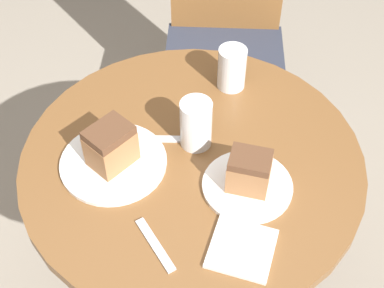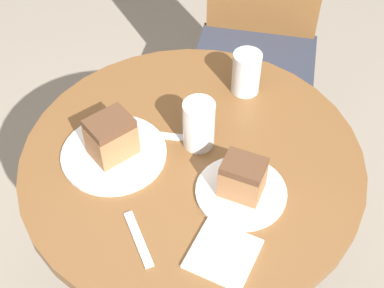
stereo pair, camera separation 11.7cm
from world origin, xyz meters
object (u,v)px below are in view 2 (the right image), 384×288
at_px(cake_slice_far, 243,177).
at_px(plate_near, 114,153).
at_px(plate_far, 241,192).
at_px(cake_slice_near, 111,137).
at_px(chair, 256,45).
at_px(glass_water, 246,74).
at_px(glass_lemonade, 199,126).

bearing_deg(cake_slice_far, plate_near, 168.17).
bearing_deg(plate_far, cake_slice_near, 168.17).
xyz_separation_m(chair, cake_slice_near, (-0.28, -0.76, 0.29)).
bearing_deg(chair, glass_water, -88.96).
distance_m(glass_lemonade, glass_water, 0.22).
bearing_deg(plate_far, cake_slice_far, -153.43).
height_order(plate_far, cake_slice_far, cake_slice_far).
relative_size(cake_slice_far, glass_lemonade, 0.83).
distance_m(plate_near, cake_slice_near, 0.05).
bearing_deg(cake_slice_near, plate_far, -11.83).
height_order(chair, cake_slice_far, chair).
xyz_separation_m(cake_slice_near, glass_water, (0.27, 0.27, -0.01)).
relative_size(chair, glass_water, 8.72).
height_order(cake_slice_near, glass_water, same).
relative_size(plate_near, glass_water, 2.13).
bearing_deg(plate_far, glass_water, 94.21).
bearing_deg(glass_water, cake_slice_far, -85.79).
xyz_separation_m(chair, cake_slice_far, (0.01, -0.82, 0.28)).
bearing_deg(glass_water, plate_near, -135.27).
xyz_separation_m(plate_near, cake_slice_near, (0.00, 0.00, 0.05)).
bearing_deg(glass_water, plate_far, -85.79).
distance_m(plate_near, glass_water, 0.38).
bearing_deg(plate_far, glass_lemonade, 130.66).
bearing_deg(plate_near, chair, 69.81).
relative_size(cake_slice_near, glass_water, 1.09).
relative_size(cake_slice_far, glass_water, 0.90).
bearing_deg(chair, plate_near, -108.05).
relative_size(glass_lemonade, glass_water, 1.08).
distance_m(chair, glass_lemonade, 0.75).
bearing_deg(cake_slice_far, chair, 91.03).
xyz_separation_m(cake_slice_far, glass_lemonade, (-0.11, 0.13, 0.00)).
relative_size(plate_far, cake_slice_far, 1.94).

